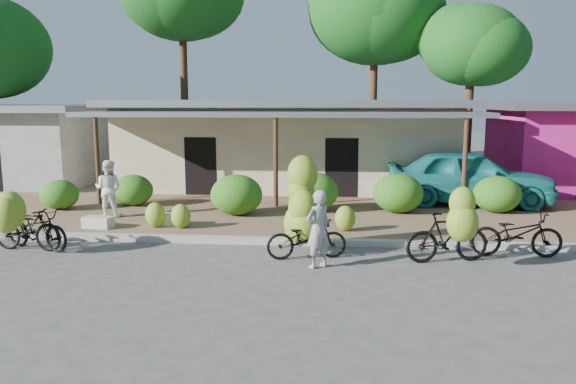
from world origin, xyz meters
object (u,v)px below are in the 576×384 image
at_px(vendor, 318,229).
at_px(bystander, 108,188).
at_px(bike_left, 22,226).
at_px(bike_center, 304,216).
at_px(teal_van, 469,177).
at_px(tree_near_right, 467,43).
at_px(tree_center_right, 371,9).
at_px(bike_right, 452,231).
at_px(sack_near, 172,219).
at_px(bike_far_left, 31,225).
at_px(bike_far_right, 516,234).
at_px(sack_far, 98,222).

bearing_deg(vendor, bystander, -76.09).
distance_m(bike_left, bike_center, 6.21).
distance_m(vendor, bystander, 7.18).
height_order(bystander, teal_van, teal_van).
bearing_deg(tree_near_right, tree_center_right, 153.43).
height_order(bike_left, bystander, bystander).
relative_size(tree_center_right, bike_left, 5.87).
bearing_deg(tree_center_right, teal_van, -74.64).
xyz_separation_m(bystander, teal_van, (10.44, 2.80, 0.07)).
distance_m(bike_center, teal_van, 7.57).
xyz_separation_m(bike_right, sack_near, (-6.61, 2.58, -0.43)).
height_order(bike_far_left, bike_right, bike_right).
distance_m(bike_left, sack_near, 3.61).
bearing_deg(bike_right, bike_center, 67.99).
bearing_deg(bystander, bike_right, 159.04).
bearing_deg(bystander, tree_center_right, -120.92).
distance_m(tree_center_right, bike_far_left, 19.01).
height_order(bike_right, bike_far_right, bike_right).
height_order(bike_far_left, bike_center, bike_center).
relative_size(bike_center, vendor, 1.37).
bearing_deg(teal_van, bystander, 109.91).
distance_m(bike_far_right, sack_far, 10.02).
height_order(bike_center, vendor, bike_center).
bearing_deg(bike_far_right, teal_van, -1.39).
distance_m(tree_near_right, vendor, 16.28).
bearing_deg(sack_far, bike_right, -14.30).
bearing_deg(bike_center, tree_near_right, -37.71).
distance_m(bike_far_left, vendor, 6.45).
xyz_separation_m(sack_far, vendor, (5.70, -2.56, 0.53)).
bearing_deg(sack_far, sack_near, 13.70).
xyz_separation_m(sack_far, teal_van, (10.16, 4.20, 0.73)).
relative_size(bike_right, bystander, 1.16).
distance_m(bike_far_right, bystander, 10.59).
relative_size(bystander, teal_van, 0.31).
bearing_deg(bystander, sack_near, 156.37).
relative_size(bike_right, sack_near, 2.17).
height_order(bike_left, bike_right, bike_right).
distance_m(bike_left, bike_right, 9.23).
bearing_deg(tree_center_right, tree_near_right, -26.57).
bearing_deg(bike_left, bike_far_right, -81.36).
relative_size(bike_center, bystander, 1.36).
bearing_deg(sack_near, bike_far_left, -137.29).
height_order(bike_far_left, bike_far_right, bike_far_left).
distance_m(tree_near_right, bike_center, 15.61).
bearing_deg(bike_right, bike_far_left, 75.08).
height_order(bike_left, teal_van, teal_van).
bearing_deg(sack_near, bike_left, -136.80).
relative_size(sack_far, vendor, 0.48).
bearing_deg(bike_center, teal_van, -52.41).
xyz_separation_m(vendor, teal_van, (4.45, 6.76, 0.20)).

